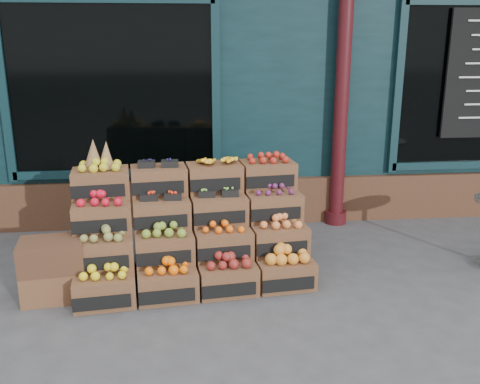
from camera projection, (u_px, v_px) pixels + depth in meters
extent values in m
plane|color=#434346|center=(269.00, 300.00, 4.98)|extent=(60.00, 60.00, 0.00)
cube|color=black|center=(225.00, 34.00, 9.28)|extent=(12.00, 6.00, 4.80)
cube|color=black|center=(243.00, 108.00, 6.71)|extent=(12.00, 0.12, 3.00)
cube|color=#4B2D1E|center=(244.00, 201.00, 6.98)|extent=(12.00, 0.18, 0.60)
cube|color=black|center=(112.00, 89.00, 6.42)|extent=(2.40, 0.06, 2.00)
cylinder|color=#3C0D12|center=(341.00, 101.00, 6.61)|extent=(0.18, 0.18, 3.20)
cube|color=brown|center=(105.00, 290.00, 4.87)|extent=(0.59, 0.44, 0.27)
cube|color=black|center=(104.00, 303.00, 4.69)|extent=(0.50, 0.07, 0.12)
cube|color=yellow|center=(103.00, 272.00, 4.82)|extent=(0.47, 0.34, 0.09)
cube|color=brown|center=(168.00, 284.00, 4.99)|extent=(0.59, 0.44, 0.27)
cube|color=black|center=(170.00, 297.00, 4.80)|extent=(0.50, 0.07, 0.12)
cube|color=#FF6807|center=(167.00, 266.00, 4.94)|extent=(0.47, 0.34, 0.10)
cube|color=brown|center=(228.00, 278.00, 5.10)|extent=(0.59, 0.44, 0.27)
cube|color=black|center=(232.00, 290.00, 4.92)|extent=(0.50, 0.07, 0.12)
cube|color=maroon|center=(227.00, 260.00, 5.05)|extent=(0.47, 0.34, 0.10)
cube|color=brown|center=(285.00, 273.00, 5.22)|extent=(0.59, 0.44, 0.27)
cube|color=black|center=(291.00, 285.00, 5.03)|extent=(0.50, 0.07, 0.12)
cube|color=orange|center=(285.00, 254.00, 5.16)|extent=(0.47, 0.34, 0.13)
cube|color=brown|center=(104.00, 252.00, 5.01)|extent=(0.59, 0.44, 0.27)
cube|color=black|center=(103.00, 264.00, 4.83)|extent=(0.50, 0.07, 0.12)
cube|color=olive|center=(102.00, 234.00, 4.96)|extent=(0.47, 0.34, 0.09)
cube|color=brown|center=(165.00, 247.00, 5.13)|extent=(0.59, 0.44, 0.27)
cube|color=black|center=(166.00, 258.00, 4.95)|extent=(0.50, 0.07, 0.12)
cube|color=olive|center=(164.00, 229.00, 5.08)|extent=(0.47, 0.34, 0.09)
cube|color=brown|center=(223.00, 243.00, 5.24)|extent=(0.59, 0.44, 0.27)
cube|color=black|center=(227.00, 253.00, 5.06)|extent=(0.50, 0.07, 0.12)
cube|color=#FF5F0D|center=(223.00, 226.00, 5.20)|extent=(0.47, 0.34, 0.07)
cube|color=brown|center=(279.00, 238.00, 5.36)|extent=(0.59, 0.44, 0.27)
cube|color=black|center=(285.00, 248.00, 5.18)|extent=(0.50, 0.07, 0.12)
cube|color=orange|center=(279.00, 221.00, 5.31)|extent=(0.47, 0.34, 0.09)
cube|color=brown|center=(102.00, 217.00, 5.16)|extent=(0.59, 0.44, 0.27)
cube|color=black|center=(102.00, 226.00, 4.97)|extent=(0.50, 0.07, 0.12)
cube|color=red|center=(101.00, 199.00, 5.10)|extent=(0.47, 0.34, 0.09)
cube|color=brown|center=(162.00, 213.00, 5.27)|extent=(0.59, 0.44, 0.27)
cube|color=black|center=(163.00, 222.00, 5.09)|extent=(0.50, 0.07, 0.12)
cube|color=red|center=(161.00, 198.00, 5.23)|extent=(0.47, 0.34, 0.04)
cube|color=brown|center=(219.00, 209.00, 5.39)|extent=(0.59, 0.44, 0.27)
cube|color=black|center=(222.00, 218.00, 5.20)|extent=(0.50, 0.07, 0.12)
cube|color=#7CB445|center=(218.00, 195.00, 5.34)|extent=(0.47, 0.34, 0.03)
cube|color=brown|center=(273.00, 205.00, 5.50)|extent=(0.59, 0.44, 0.27)
cube|color=black|center=(278.00, 214.00, 5.32)|extent=(0.50, 0.07, 0.12)
cube|color=#561E48|center=(273.00, 189.00, 5.45)|extent=(0.47, 0.34, 0.07)
cube|color=brown|center=(101.00, 183.00, 5.30)|extent=(0.59, 0.44, 0.27)
cube|color=black|center=(100.00, 191.00, 5.11)|extent=(0.50, 0.07, 0.12)
cube|color=gold|center=(100.00, 165.00, 5.25)|extent=(0.47, 0.34, 0.09)
cube|color=brown|center=(159.00, 180.00, 5.41)|extent=(0.59, 0.44, 0.27)
cube|color=black|center=(160.00, 188.00, 5.23)|extent=(0.50, 0.07, 0.12)
cube|color=#181541|center=(158.00, 165.00, 5.37)|extent=(0.47, 0.34, 0.03)
cube|color=brown|center=(214.00, 177.00, 5.53)|extent=(0.59, 0.44, 0.27)
cube|color=black|center=(218.00, 185.00, 5.34)|extent=(0.50, 0.07, 0.12)
cube|color=yellow|center=(214.00, 160.00, 5.48)|extent=(0.47, 0.34, 0.08)
cube|color=brown|center=(268.00, 174.00, 5.64)|extent=(0.59, 0.44, 0.27)
cube|color=black|center=(273.00, 182.00, 5.46)|extent=(0.50, 0.07, 0.12)
cube|color=#9F2518|center=(268.00, 158.00, 5.59)|extent=(0.47, 0.34, 0.08)
cube|color=#4B2D1E|center=(195.00, 271.00, 5.26)|extent=(2.29, 0.63, 0.27)
cube|color=#4B2D1E|center=(191.00, 249.00, 5.44)|extent=(2.29, 0.63, 0.55)
cube|color=#4B2D1E|center=(188.00, 229.00, 5.62)|extent=(2.29, 0.63, 0.82)
cone|color=olive|center=(93.00, 154.00, 5.21)|extent=(0.19, 0.19, 0.32)
cone|color=olive|center=(106.00, 155.00, 5.27)|extent=(0.17, 0.17, 0.27)
cube|color=brown|center=(55.00, 284.00, 4.98)|extent=(0.62, 0.47, 0.29)
cube|color=#4B2D1E|center=(52.00, 255.00, 4.90)|extent=(0.62, 0.47, 0.29)
imported|color=#185424|center=(138.00, 149.00, 7.08)|extent=(0.69, 0.46, 1.85)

